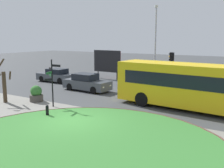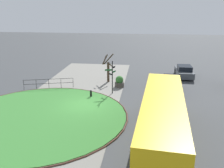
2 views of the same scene
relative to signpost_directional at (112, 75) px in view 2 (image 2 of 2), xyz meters
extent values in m
plane|color=#3D3F42|center=(3.41, -1.95, -1.94)|extent=(120.00, 120.00, 0.00)
cube|color=gray|center=(3.41, -3.51, -1.93)|extent=(32.00, 8.89, 0.02)
cylinder|color=#387A33|center=(6.06, -4.84, -1.89)|extent=(13.41, 13.41, 0.10)
torus|color=brown|center=(6.06, -4.84, -1.89)|extent=(13.72, 13.72, 0.11)
cylinder|color=black|center=(0.00, 0.02, -0.34)|extent=(0.09, 0.09, 3.21)
sphere|color=black|center=(0.00, 0.02, 1.31)|extent=(0.10, 0.10, 0.10)
cube|color=black|center=(0.39, 0.06, 0.94)|extent=(0.69, 0.10, 0.15)
cube|color=black|center=(-0.24, 0.14, 0.69)|extent=(0.43, 0.22, 0.15)
cube|color=#195128|center=(0.10, -0.34, 0.48)|extent=(0.20, 0.66, 0.15)
cube|color=#195128|center=(-0.27, 0.16, 0.24)|extent=(0.48, 0.27, 0.15)
cube|color=black|center=(-0.21, -0.16, -0.02)|extent=(0.37, 0.34, 0.15)
cylinder|color=black|center=(1.34, -1.85, -1.64)|extent=(0.19, 0.19, 0.60)
sphere|color=black|center=(1.34, -1.85, -1.31)|extent=(0.18, 0.18, 0.18)
cube|color=black|center=(-0.61, -6.80, -0.91)|extent=(1.46, 4.87, 0.03)
cube|color=black|center=(-0.61, -6.80, -1.38)|extent=(1.46, 4.87, 0.03)
cylinder|color=black|center=(-1.33, -4.37, -1.43)|extent=(0.04, 0.04, 1.03)
cylinder|color=black|center=(-0.97, -5.59, -1.43)|extent=(0.04, 0.04, 1.03)
cylinder|color=black|center=(-0.61, -6.80, -1.43)|extent=(0.04, 0.04, 1.03)
cylinder|color=black|center=(-0.26, -8.02, -1.43)|extent=(0.04, 0.04, 1.03)
cylinder|color=black|center=(0.10, -9.23, -1.43)|extent=(0.04, 0.04, 1.03)
cube|color=yellow|center=(8.86, 4.29, -0.29)|extent=(11.44, 3.29, 2.76)
cube|color=black|center=(8.77, 3.06, 0.10)|extent=(9.90, 0.77, 0.88)
cube|color=black|center=(8.95, 5.52, 0.10)|extent=(9.90, 0.77, 0.88)
cube|color=black|center=(3.22, 4.71, -0.15)|extent=(0.17, 2.00, 1.10)
cube|color=black|center=(3.22, 4.71, 0.87)|extent=(0.12, 1.34, 0.28)
cylinder|color=black|center=(5.17, 3.44, -1.44)|extent=(1.02, 0.37, 1.00)
cylinder|color=black|center=(5.34, 5.68, -1.44)|extent=(1.02, 0.37, 1.00)
cube|color=#474C51|center=(-1.47, 5.86, -1.38)|extent=(4.49, 1.90, 0.78)
cube|color=black|center=(-1.64, 5.86, -0.70)|extent=(2.09, 1.60, 0.58)
cube|color=#EAEACC|center=(0.77, 6.29, -1.34)|extent=(0.03, 0.20, 0.12)
cube|color=#EAEACC|center=(0.73, 5.25, -1.34)|extent=(0.03, 0.20, 0.12)
cylinder|color=black|center=(-0.07, 6.59, -1.62)|extent=(0.65, 0.24, 0.64)
cylinder|color=black|center=(-0.13, 5.02, -1.62)|extent=(0.65, 0.24, 0.64)
cylinder|color=black|center=(-2.81, 6.69, -1.62)|extent=(0.65, 0.24, 0.64)
cylinder|color=black|center=(-2.87, 5.12, -1.62)|extent=(0.65, 0.24, 0.64)
cube|color=#474C51|center=(-7.24, 7.96, -1.40)|extent=(4.26, 1.85, 0.73)
cube|color=black|center=(-7.07, 7.96, -0.77)|extent=(1.95, 1.61, 0.53)
cube|color=#EAEACC|center=(-9.37, 7.40, -1.37)|extent=(0.02, 0.20, 0.12)
cube|color=#EAEACC|center=(-9.38, 8.48, -1.37)|extent=(0.02, 0.20, 0.12)
cylinder|color=black|center=(-8.55, 7.12, -1.62)|extent=(0.64, 0.23, 0.64)
cylinder|color=black|center=(-8.57, 8.77, -1.62)|extent=(0.64, 0.23, 0.64)
cylinder|color=black|center=(-5.92, 7.15, -1.62)|extent=(0.64, 0.23, 0.64)
cylinder|color=black|center=(-5.94, 8.80, -1.62)|extent=(0.64, 0.23, 0.64)
cylinder|color=#47423D|center=(-2.17, 0.50, -1.68)|extent=(1.00, 1.00, 0.52)
sphere|color=#33702D|center=(-2.17, 0.50, -1.15)|extent=(0.85, 0.85, 0.85)
cylinder|color=#423323|center=(-3.86, -0.95, -0.80)|extent=(0.28, 0.28, 2.30)
cylinder|color=#423323|center=(-3.63, -0.59, 0.05)|extent=(0.86, 0.61, 0.74)
cylinder|color=#423323|center=(-3.96, -1.37, 0.58)|extent=(0.95, 0.34, 0.87)
cylinder|color=#423323|center=(-4.38, -0.98, 0.62)|extent=(0.18, 1.15, 1.29)
cylinder|color=#423323|center=(-4.06, -1.35, 0.62)|extent=(0.94, 0.57, 1.05)
camera|label=1|loc=(12.93, -13.04, 2.83)|focal=42.64mm
camera|label=2|loc=(22.71, 3.04, 6.31)|focal=39.16mm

